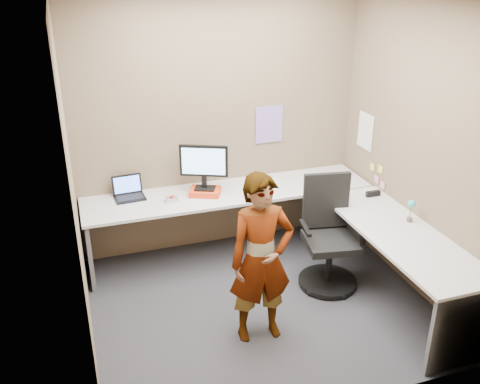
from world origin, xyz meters
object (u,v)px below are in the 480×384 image
object	(u,v)px
desk	(290,223)
office_chair	(328,242)
monitor	(204,163)
person	(261,259)

from	to	relation	value
desk	office_chair	size ratio (longest dim) A/B	2.79
desk	office_chair	distance (m)	0.41
monitor	person	xyz separation A→B (m)	(0.10, -1.38, -0.33)
person	desk	bearing A→B (deg)	54.43
monitor	office_chair	xyz separation A→B (m)	(0.99, -0.84, -0.62)
desk	person	xyz separation A→B (m)	(-0.58, -0.76, 0.14)
office_chair	monitor	bearing A→B (deg)	149.82
desk	person	bearing A→B (deg)	-127.37
desk	office_chair	world-z (taller)	office_chair
desk	office_chair	xyz separation A→B (m)	(0.30, -0.22, -0.15)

